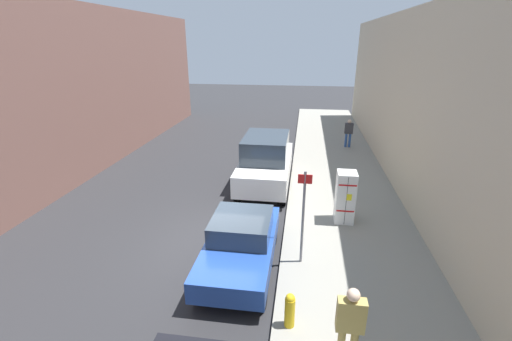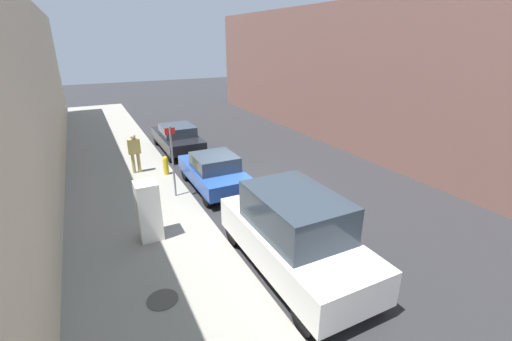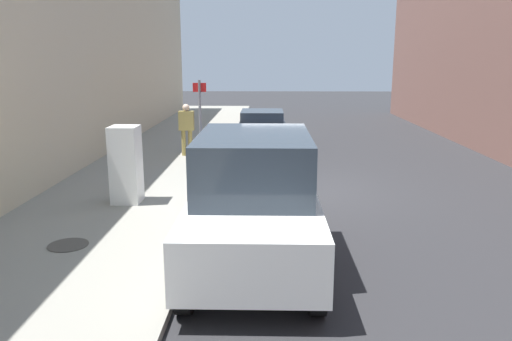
# 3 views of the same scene
# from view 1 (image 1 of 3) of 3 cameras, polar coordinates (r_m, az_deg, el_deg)

# --- Properties ---
(ground_plane) EXTENTS (80.00, 80.00, 0.00)m
(ground_plane) POSITION_cam_1_polar(r_m,az_deg,el_deg) (10.75, -6.07, -12.16)
(ground_plane) COLOR #28282B
(sidewalk_slab) EXTENTS (4.26, 44.00, 0.13)m
(sidewalk_slab) POSITION_cam_1_polar(r_m,az_deg,el_deg) (10.58, 16.26, -13.15)
(sidewalk_slab) COLOR gray
(sidewalk_slab) RESTS_ON ground
(building_facade_near) EXTENTS (1.77, 39.60, 7.01)m
(building_facade_near) POSITION_cam_1_polar(r_m,az_deg,el_deg) (10.16, 35.39, 3.69)
(building_facade_near) COLOR beige
(building_facade_near) RESTS_ON ground
(discarded_refrigerator) EXTENTS (0.62, 0.67, 1.75)m
(discarded_refrigerator) POSITION_cam_1_polar(r_m,az_deg,el_deg) (11.68, 14.64, -4.31)
(discarded_refrigerator) COLOR white
(discarded_refrigerator) RESTS_ON sidewalk_slab
(manhole_cover) EXTENTS (0.70, 0.70, 0.02)m
(manhole_cover) POSITION_cam_1_polar(r_m,az_deg,el_deg) (14.56, 14.47, -2.88)
(manhole_cover) COLOR #47443F
(manhole_cover) RESTS_ON sidewalk_slab
(street_sign_post) EXTENTS (0.36, 0.07, 2.66)m
(street_sign_post) POSITION_cam_1_polar(r_m,az_deg,el_deg) (9.06, 7.87, -7.10)
(street_sign_post) COLOR slate
(street_sign_post) RESTS_ON sidewalk_slab
(fire_hydrant) EXTENTS (0.22, 0.22, 0.82)m
(fire_hydrant) POSITION_cam_1_polar(r_m,az_deg,el_deg) (7.78, 5.65, -22.08)
(fire_hydrant) COLOR gold
(fire_hydrant) RESTS_ON sidewalk_slab
(pedestrian_walking_far) EXTENTS (0.46, 0.22, 1.59)m
(pedestrian_walking_far) POSITION_cam_1_polar(r_m,az_deg,el_deg) (20.09, 15.18, 6.31)
(pedestrian_walking_far) COLOR #2D5193
(pedestrian_walking_far) RESTS_ON sidewalk_slab
(pedestrian_standing_near) EXTENTS (0.50, 0.23, 1.74)m
(pedestrian_standing_near) POSITION_cam_1_polar(r_m,az_deg,el_deg) (6.85, 15.41, -23.25)
(pedestrian_standing_near) COLOR #A8934C
(pedestrian_standing_near) RESTS_ON sidewalk_slab
(parked_van_white) EXTENTS (2.03, 4.82, 2.17)m
(parked_van_white) POSITION_cam_1_polar(r_m,az_deg,el_deg) (14.44, 1.64, 1.61)
(parked_van_white) COLOR silver
(parked_van_white) RESTS_ON ground
(parked_hatchback_blue) EXTENTS (1.77, 3.94, 1.45)m
(parked_hatchback_blue) POSITION_cam_1_polar(r_m,az_deg,el_deg) (9.42, -2.53, -11.92)
(parked_hatchback_blue) COLOR #23479E
(parked_hatchback_blue) RESTS_ON ground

